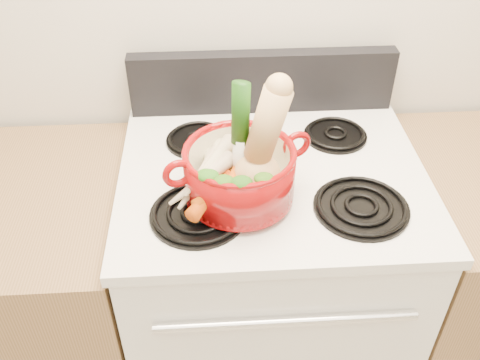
{
  "coord_description": "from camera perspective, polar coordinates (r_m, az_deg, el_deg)",
  "views": [
    {
      "loc": [
        -0.15,
        0.33,
        1.79
      ],
      "look_at": [
        -0.09,
        1.27,
        1.03
      ],
      "focal_mm": 40.0,
      "sensor_mm": 36.0,
      "label": 1
    }
  ],
  "objects": [
    {
      "name": "pot_handle_right",
      "position": [
        1.25,
        6.07,
        3.8
      ],
      "size": [
        0.07,
        0.04,
        0.07
      ],
      "primitive_type": "torus",
      "rotation": [
        1.57,
        0.0,
        0.33
      ],
      "color": "maroon",
      "rests_on": "dutch_oven"
    },
    {
      "name": "parsnip_4",
      "position": [
        1.27,
        -2.48,
        3.04
      ],
      "size": [
        0.08,
        0.2,
        0.05
      ],
      "primitive_type": "cone",
      "rotation": [
        1.66,
        0.0,
        -0.2
      ],
      "color": "beige",
      "rests_on": "dutch_oven"
    },
    {
      "name": "squash",
      "position": [
        1.15,
        1.94,
        4.08
      ],
      "size": [
        0.2,
        0.16,
        0.29
      ],
      "primitive_type": null,
      "rotation": [
        0.0,
        0.23,
        -0.33
      ],
      "color": "tan",
      "rests_on": "dutch_oven"
    },
    {
      "name": "parsnip_5",
      "position": [
        1.22,
        -3.34,
        1.51
      ],
      "size": [
        0.14,
        0.19,
        0.06
      ],
      "primitive_type": "cone",
      "rotation": [
        1.66,
        0.0,
        -0.57
      ],
      "color": "beige",
      "rests_on": "dutch_oven"
    },
    {
      "name": "parsnip_1",
      "position": [
        1.23,
        -4.19,
        0.49
      ],
      "size": [
        0.14,
        0.21,
        0.06
      ],
      "primitive_type": "cone",
      "rotation": [
        1.66,
        0.0,
        -0.5
      ],
      "color": "beige",
      "rests_on": "dutch_oven"
    },
    {
      "name": "carrot_3",
      "position": [
        1.18,
        -2.51,
        -1.13
      ],
      "size": [
        0.11,
        0.12,
        0.04
      ],
      "primitive_type": "cone",
      "rotation": [
        1.66,
        0.0,
        -0.78
      ],
      "color": "#C35109",
      "rests_on": "dutch_oven"
    },
    {
      "name": "stove_body",
      "position": [
        1.71,
        2.85,
        -12.0
      ],
      "size": [
        0.76,
        0.65,
        0.92
      ],
      "primitive_type": "cube",
      "color": "white",
      "rests_on": "floor"
    },
    {
      "name": "burner_front_left",
      "position": [
        1.23,
        -4.5,
        -3.53
      ],
      "size": [
        0.22,
        0.22,
        0.02
      ],
      "primitive_type": "cylinder",
      "color": "black",
      "rests_on": "cooktop"
    },
    {
      "name": "carrot_2",
      "position": [
        1.21,
        -0.19,
        -0.35
      ],
      "size": [
        0.13,
        0.16,
        0.05
      ],
      "primitive_type": "cone",
      "rotation": [
        1.66,
        0.0,
        0.6
      ],
      "color": "#D73C0A",
      "rests_on": "dutch_oven"
    },
    {
      "name": "burner_back_left",
      "position": [
        1.47,
        -4.52,
        4.41
      ],
      "size": [
        0.17,
        0.17,
        0.02
      ],
      "primitive_type": "cylinder",
      "color": "black",
      "rests_on": "cooktop"
    },
    {
      "name": "control_backsplash",
      "position": [
        1.57,
        2.4,
        10.43
      ],
      "size": [
        0.76,
        0.05,
        0.18
      ],
      "primitive_type": "cube",
      "color": "black",
      "rests_on": "cooktop"
    },
    {
      "name": "leek",
      "position": [
        1.18,
        0.08,
        4.85
      ],
      "size": [
        0.06,
        0.07,
        0.27
      ],
      "primitive_type": "cylinder",
      "rotation": [
        -0.06,
        0.0,
        -0.4
      ],
      "color": "silver",
      "rests_on": "dutch_oven"
    },
    {
      "name": "oven_handle",
      "position": [
        1.25,
        4.95,
        -14.82
      ],
      "size": [
        0.6,
        0.02,
        0.02
      ],
      "primitive_type": "cylinder",
      "rotation": [
        0.0,
        1.57,
        0.0
      ],
      "color": "silver",
      "rests_on": "stove_body"
    },
    {
      "name": "parsnip_2",
      "position": [
        1.27,
        -1.01,
        2.4
      ],
      "size": [
        0.13,
        0.18,
        0.06
      ],
      "primitive_type": "cone",
      "rotation": [
        1.66,
        0.0,
        0.58
      ],
      "color": "beige",
      "rests_on": "dutch_oven"
    },
    {
      "name": "pot_handle_left",
      "position": [
        1.16,
        -6.64,
        0.7
      ],
      "size": [
        0.07,
        0.04,
        0.07
      ],
      "primitive_type": "torus",
      "rotation": [
        1.57,
        0.0,
        0.33
      ],
      "color": "maroon",
      "rests_on": "dutch_oven"
    },
    {
      "name": "carrot_0",
      "position": [
        1.21,
        -1.17,
        -0.82
      ],
      "size": [
        0.08,
        0.19,
        0.05
      ],
      "primitive_type": "cone",
      "rotation": [
        1.66,
        0.0,
        0.25
      ],
      "color": "#B93709",
      "rests_on": "dutch_oven"
    },
    {
      "name": "carrot_4",
      "position": [
        1.2,
        -0.78,
        0.16
      ],
      "size": [
        0.08,
        0.17,
        0.05
      ],
      "primitive_type": "cone",
      "rotation": [
        1.66,
        0.0,
        -0.28
      ],
      "color": "#C9620A",
      "rests_on": "dutch_oven"
    },
    {
      "name": "dutch_oven",
      "position": [
        1.22,
        -0.06,
        0.71
      ],
      "size": [
        0.32,
        0.32,
        0.13
      ],
      "primitive_type": "cylinder",
      "rotation": [
        0.0,
        0.0,
        0.33
      ],
      "color": "maroon",
      "rests_on": "burner_front_left"
    },
    {
      "name": "ginger",
      "position": [
        1.3,
        0.43,
        2.34
      ],
      "size": [
        0.09,
        0.08,
        0.04
      ],
      "primitive_type": "ellipsoid",
      "rotation": [
        0.0,
        0.0,
        0.32
      ],
      "color": "tan",
      "rests_on": "dutch_oven"
    },
    {
      "name": "burner_back_right",
      "position": [
        1.5,
        10.15,
        4.87
      ],
      "size": [
        0.17,
        0.17,
        0.02
      ],
      "primitive_type": "cylinder",
      "color": "black",
      "rests_on": "cooktop"
    },
    {
      "name": "parsnip_0",
      "position": [
        1.26,
        -2.81,
        1.29
      ],
      "size": [
        0.09,
        0.25,
        0.07
      ],
      "primitive_type": "cone",
      "rotation": [
        1.66,
        0.0,
        0.18
      ],
      "color": "beige",
      "rests_on": "dutch_oven"
    },
    {
      "name": "parsnip_3",
      "position": [
        1.2,
        -4.14,
        0.14
      ],
      "size": [
        0.17,
        0.16,
        0.06
      ],
      "primitive_type": "cone",
      "rotation": [
        1.66,
        0.0,
        -0.85
      ],
      "color": "beige",
      "rests_on": "dutch_oven"
    },
    {
      "name": "burner_front_right",
      "position": [
        1.28,
        12.82,
        -2.73
      ],
      "size": [
        0.22,
        0.22,
        0.02
      ],
      "primitive_type": "cylinder",
      "color": "black",
      "rests_on": "cooktop"
    },
    {
      "name": "carrot_1",
      "position": [
        1.18,
        -3.05,
        -1.45
      ],
      "size": [
        0.12,
        0.16,
        0.05
      ],
      "primitive_type": "cone",
      "rotation": [
        1.66,
        0.0,
        -0.55
      ],
      "color": "#D05A0A",
      "rests_on": "dutch_oven"
    },
    {
      "name": "cooktop",
      "position": [
        1.38,
        3.47,
        0.57
      ],
      "size": [
        0.78,
        0.67,
        0.03
      ],
      "primitive_type": "cube",
      "color": "silver",
      "rests_on": "stove_body"
    }
  ]
}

